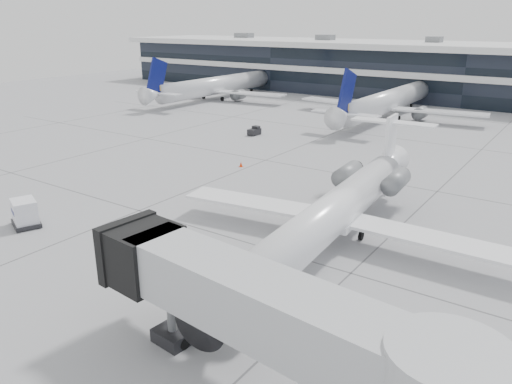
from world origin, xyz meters
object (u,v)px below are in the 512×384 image
Objects in this scene: regional_jet at (337,210)px; ramp_worker at (197,321)px; cargo_uld at (25,213)px; jet_bridge at (279,316)px.

regional_jet is 18.78× the size of ramp_worker.
ramp_worker is at bearing 13.08° from cargo_uld.
cargo_uld is at bearing -24.95° from ramp_worker.
jet_bridge is 28.02m from cargo_uld.
jet_bridge is 6.01× the size of cargo_uld.
regional_jet is at bearing 113.63° from jet_bridge.
jet_bridge reaches higher than ramp_worker.
cargo_uld is (-21.88, -11.44, -1.47)m from regional_jet.
jet_bridge is (5.44, -16.68, 1.87)m from regional_jet.
jet_bridge is 7.38m from ramp_worker.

